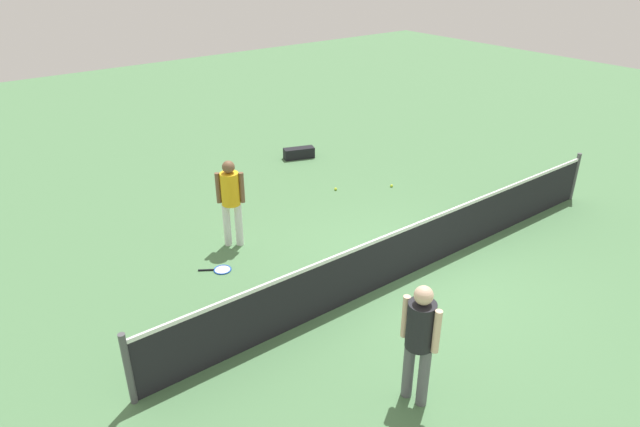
{
  "coord_description": "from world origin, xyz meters",
  "views": [
    {
      "loc": [
        6.29,
        5.55,
        5.26
      ],
      "look_at": [
        1.0,
        -1.37,
        0.9
      ],
      "focal_mm": 31.15,
      "sensor_mm": 36.0,
      "label": 1
    }
  ],
  "objects_px": {
    "player_near_side": "(231,196)",
    "player_far_side": "(420,335)",
    "equipment_bag": "(300,153)",
    "tennis_racket_near_player": "(221,270)",
    "tennis_ball_by_net": "(392,186)",
    "tennis_ball_near_player": "(393,235)",
    "tennis_ball_midcourt": "(336,189)"
  },
  "relations": [
    {
      "from": "tennis_ball_near_player",
      "to": "tennis_ball_midcourt",
      "type": "distance_m",
      "value": 2.45
    },
    {
      "from": "player_near_side",
      "to": "tennis_racket_near_player",
      "type": "distance_m",
      "value": 1.36
    },
    {
      "from": "player_near_side",
      "to": "player_far_side",
      "type": "xyz_separation_m",
      "value": [
        0.16,
        4.85,
        0.0
      ]
    },
    {
      "from": "player_near_side",
      "to": "tennis_ball_near_player",
      "type": "height_order",
      "value": "player_near_side"
    },
    {
      "from": "tennis_racket_near_player",
      "to": "tennis_ball_near_player",
      "type": "distance_m",
      "value": 3.39
    },
    {
      "from": "tennis_ball_near_player",
      "to": "tennis_ball_by_net",
      "type": "height_order",
      "value": "same"
    },
    {
      "from": "tennis_racket_near_player",
      "to": "tennis_ball_midcourt",
      "type": "distance_m",
      "value": 4.03
    },
    {
      "from": "player_far_side",
      "to": "tennis_ball_near_player",
      "type": "relative_size",
      "value": 25.76
    },
    {
      "from": "tennis_ball_by_net",
      "to": "equipment_bag",
      "type": "height_order",
      "value": "equipment_bag"
    },
    {
      "from": "player_far_side",
      "to": "player_near_side",
      "type": "bearing_deg",
      "value": -91.83
    },
    {
      "from": "tennis_ball_by_net",
      "to": "equipment_bag",
      "type": "bearing_deg",
      "value": -78.48
    },
    {
      "from": "player_far_side",
      "to": "tennis_ball_midcourt",
      "type": "relative_size",
      "value": 25.76
    },
    {
      "from": "player_near_side",
      "to": "player_far_side",
      "type": "height_order",
      "value": "same"
    },
    {
      "from": "player_far_side",
      "to": "tennis_racket_near_player",
      "type": "relative_size",
      "value": 2.93
    },
    {
      "from": "player_near_side",
      "to": "tennis_ball_midcourt",
      "type": "height_order",
      "value": "player_near_side"
    },
    {
      "from": "player_near_side",
      "to": "equipment_bag",
      "type": "distance_m",
      "value": 4.83
    },
    {
      "from": "equipment_bag",
      "to": "tennis_ball_by_net",
      "type": "bearing_deg",
      "value": 101.52
    },
    {
      "from": "tennis_ball_midcourt",
      "to": "equipment_bag",
      "type": "bearing_deg",
      "value": -104.58
    },
    {
      "from": "player_far_side",
      "to": "tennis_ball_near_player",
      "type": "bearing_deg",
      "value": -130.52
    },
    {
      "from": "tennis_racket_near_player",
      "to": "tennis_ball_near_player",
      "type": "xyz_separation_m",
      "value": [
        -3.26,
        0.95,
        0.02
      ]
    },
    {
      "from": "tennis_ball_near_player",
      "to": "equipment_bag",
      "type": "bearing_deg",
      "value": -103.15
    },
    {
      "from": "tennis_racket_near_player",
      "to": "tennis_ball_by_net",
      "type": "distance_m",
      "value": 4.98
    },
    {
      "from": "tennis_ball_by_net",
      "to": "tennis_ball_midcourt",
      "type": "xyz_separation_m",
      "value": [
        1.16,
        -0.65,
        0.0
      ]
    },
    {
      "from": "player_far_side",
      "to": "tennis_ball_midcourt",
      "type": "distance_m",
      "value": 6.59
    },
    {
      "from": "player_near_side",
      "to": "tennis_ball_by_net",
      "type": "relative_size",
      "value": 25.76
    },
    {
      "from": "tennis_racket_near_player",
      "to": "equipment_bag",
      "type": "bearing_deg",
      "value": -139.8
    },
    {
      "from": "tennis_racket_near_player",
      "to": "tennis_ball_near_player",
      "type": "relative_size",
      "value": 8.8
    },
    {
      "from": "tennis_ball_by_net",
      "to": "equipment_bag",
      "type": "xyz_separation_m",
      "value": [
        0.58,
        -2.86,
        0.11
      ]
    },
    {
      "from": "tennis_racket_near_player",
      "to": "tennis_ball_midcourt",
      "type": "xyz_separation_m",
      "value": [
        -3.76,
        -1.45,
        0.02
      ]
    },
    {
      "from": "tennis_racket_near_player",
      "to": "tennis_ball_by_net",
      "type": "relative_size",
      "value": 8.8
    },
    {
      "from": "player_near_side",
      "to": "tennis_ball_midcourt",
      "type": "relative_size",
      "value": 25.76
    },
    {
      "from": "tennis_ball_near_player",
      "to": "tennis_ball_by_net",
      "type": "bearing_deg",
      "value": -133.49
    }
  ]
}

